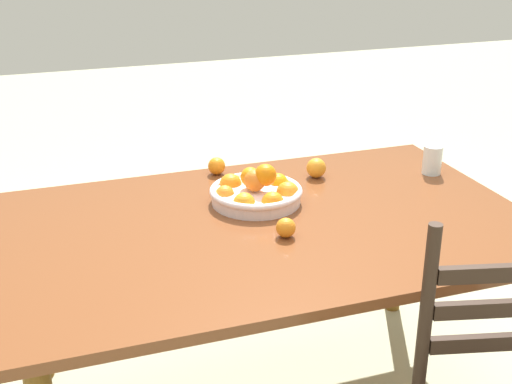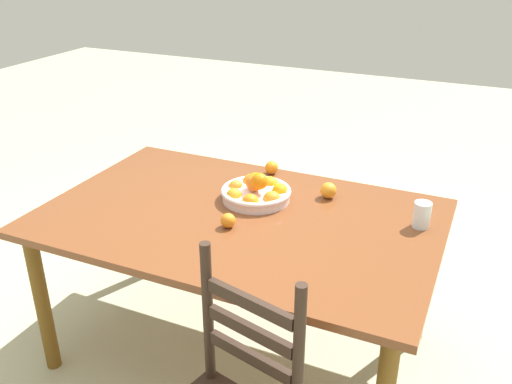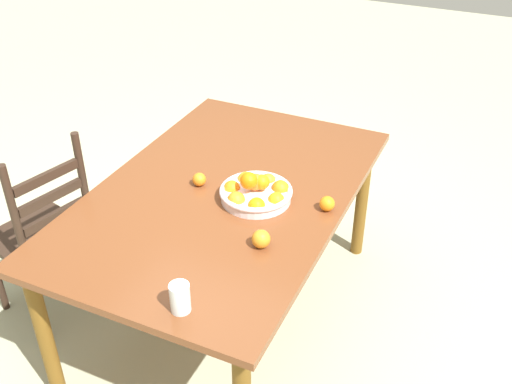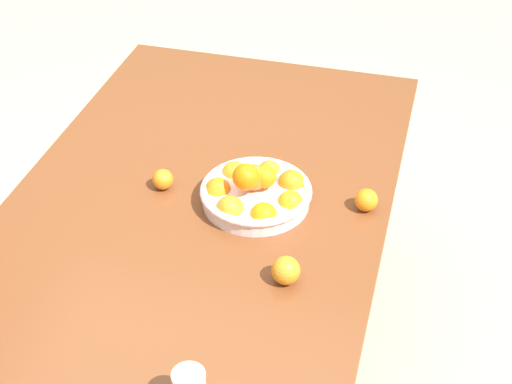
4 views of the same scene
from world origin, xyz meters
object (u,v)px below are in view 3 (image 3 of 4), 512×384
Objects in this scene: fruit_bowl at (256,192)px; orange_loose_0 at (327,204)px; dining_table at (224,205)px; chair_near_window at (45,236)px; orange_loose_2 at (199,179)px; orange_loose_1 at (261,239)px; drinking_glass at (180,298)px.

fruit_bowl reaches higher than orange_loose_0.
dining_table is 25.75× the size of orange_loose_0.
orange_loose_2 is at bearing 129.48° from chair_near_window.
orange_loose_2 is (-0.01, 0.12, 0.11)m from dining_table.
dining_table is 1.71× the size of chair_near_window.
orange_loose_1 is at bearing -123.67° from orange_loose_2.
chair_near_window is 1.38m from orange_loose_0.
orange_loose_0 is (0.05, -0.48, 0.11)m from dining_table.
drinking_glass is at bearing -176.02° from fruit_bowl.
chair_near_window is 3.09× the size of fruit_bowl.
chair_near_window is at bearing 106.65° from orange_loose_0.
chair_near_window is at bearing 108.67° from fruit_bowl.
drinking_glass reaches higher than orange_loose_2.
dining_table is 0.16m from orange_loose_2.
chair_near_window is at bearing 68.55° from drinking_glass.
dining_table is 0.46m from orange_loose_1.
orange_loose_0 is 0.60m from orange_loose_2.
fruit_bowl is 0.73m from drinking_glass.
chair_near_window is at bearing 91.77° from orange_loose_1.
drinking_glass is (-0.73, -0.34, 0.02)m from orange_loose_2.
drinking_glass is (-0.74, -0.22, 0.14)m from dining_table.
orange_loose_2 reaches higher than dining_table.
orange_loose_1 is 0.45m from drinking_glass.
fruit_bowl reaches higher than orange_loose_2.
fruit_bowl is (0.33, -0.97, 0.33)m from chair_near_window.
chair_near_window reaches higher than orange_loose_1.
chair_near_window is at bearing 115.60° from orange_loose_2.
orange_loose_0 is at bearing -18.31° from drinking_glass.
fruit_bowl is 4.86× the size of orange_loose_0.
dining_table is at bearing 95.61° from orange_loose_0.
orange_loose_1 is 0.67× the size of drinking_glass.
orange_loose_0 is 0.60× the size of drinking_glass.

